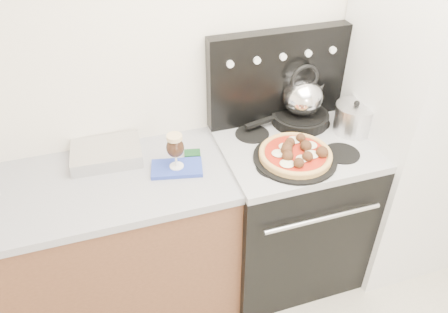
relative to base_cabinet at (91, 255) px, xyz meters
name	(u,v)px	position (x,y,z in m)	size (l,w,h in m)	color
room_shell	(405,215)	(1.02, -0.91, 0.82)	(3.52, 3.01, 2.52)	beige
base_cabinet	(91,255)	(0.00, 0.00, 0.00)	(1.45, 0.60, 0.86)	brown
countertop	(74,190)	(0.00, 0.00, 0.45)	(1.48, 0.63, 0.04)	#A1A1AD
stove_body	(287,212)	(1.10, -0.02, 0.01)	(0.76, 0.65, 0.88)	black
cooktop	(295,147)	(1.10, -0.02, 0.47)	(0.76, 0.65, 0.04)	#ADADB2
backguard	(277,76)	(1.10, 0.25, 0.74)	(0.76, 0.08, 0.50)	black
fridge	(415,119)	(1.80, -0.05, 0.52)	(0.64, 0.68, 1.90)	silver
foil_sheet	(107,153)	(0.17, 0.17, 0.50)	(0.34, 0.25, 0.07)	white
oven_mitt	(177,168)	(0.48, -0.03, 0.48)	(0.24, 0.14, 0.02)	#2B41B1
beer_glass	(175,151)	(0.48, -0.03, 0.58)	(0.08, 0.08, 0.18)	black
pizza_pan	(295,158)	(1.05, -0.14, 0.50)	(0.41, 0.41, 0.01)	black
pizza	(296,153)	(1.05, -0.14, 0.53)	(0.35, 0.35, 0.05)	tan
skillet	(300,118)	(1.22, 0.16, 0.52)	(0.31, 0.31, 0.06)	black
tea_kettle	(303,94)	(1.22, 0.16, 0.66)	(0.22, 0.22, 0.24)	white
stock_pot	(354,119)	(1.44, -0.01, 0.56)	(0.20, 0.20, 0.15)	silver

